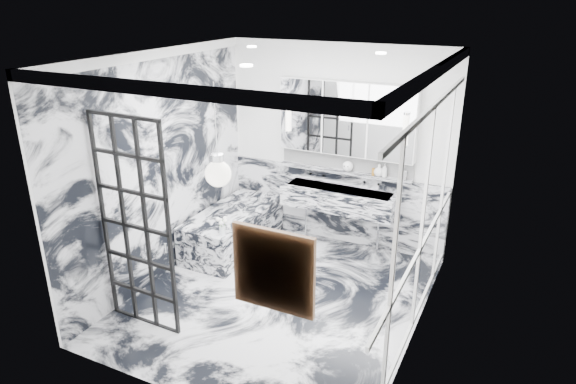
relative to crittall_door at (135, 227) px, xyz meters
The scene contains 25 objects.
floor 1.91m from the crittall_door, 43.95° to the left, with size 3.60×3.60×0.00m, color silver.
ceiling 2.25m from the crittall_door, 43.95° to the left, with size 3.60×3.60×0.00m, color white.
wall_back 3.07m from the crittall_door, 68.96° to the left, with size 3.60×3.60×0.00m, color white.
wall_front 1.35m from the crittall_door, 33.90° to the right, with size 3.60×3.60×0.00m, color white.
wall_left 1.20m from the crittall_door, 115.23° to the left, with size 3.60×3.60×0.00m, color white.
wall_right 2.91m from the crittall_door, 21.45° to the left, with size 3.60×3.60×0.00m, color white.
marble_clad_back 3.11m from the crittall_door, 68.80° to the left, with size 3.18×0.05×1.05m, color silver.
marble_clad_left 1.18m from the crittall_door, 114.57° to the left, with size 0.02×3.56×2.68m, color silver.
panel_molding 2.89m from the crittall_door, 21.59° to the left, with size 0.03×3.40×2.30m, color white.
soap_bottle_a 3.32m from the crittall_door, 56.66° to the left, with size 0.07×0.07×0.18m, color #8C5919.
soap_bottle_b 3.45m from the crittall_door, 53.33° to the left, with size 0.08×0.08×0.18m, color #4C4C51.
soap_bottle_c 3.27m from the crittall_door, 57.79° to the left, with size 0.13×0.13×0.17m, color silver.
face_pot 3.06m from the crittall_door, 64.76° to the left, with size 0.15×0.15×0.15m, color white.
amber_bottle 3.23m from the crittall_door, 58.95° to the left, with size 0.04×0.04×0.10m, color #8C5919.
flower_vase 1.39m from the crittall_door, 80.42° to the left, with size 0.08×0.08×0.12m, color silver.
crittall_door is the anchor object (origin of this frame).
artwork 2.11m from the crittall_door, 19.63° to the right, with size 0.55×0.05×0.55m, color #B47112.
pendant_light 1.50m from the crittall_door, 11.57° to the right, with size 0.22×0.22×0.22m, color white.
trough_sink 2.93m from the crittall_door, 64.46° to the left, with size 1.60×0.45×0.30m, color silver.
ledge 3.05m from the crittall_door, 65.79° to the left, with size 1.90×0.14×0.04m, color silver.
subway_tile 3.11m from the crittall_door, 66.26° to the left, with size 1.90×0.03×0.23m, color white.
mirror_cabinet 3.13m from the crittall_door, 65.83° to the left, with size 1.90×0.16×1.00m, color white.
sconce_left 2.80m from the crittall_door, 80.92° to the left, with size 0.07×0.07×0.40m, color white.
sconce_right 3.45m from the crittall_door, 52.43° to the left, with size 0.07×0.07×0.40m, color white.
bathtub 2.14m from the crittall_door, 92.19° to the left, with size 0.75×1.65×0.55m, color silver.
Camera 1 is at (2.39, -4.65, 3.39)m, focal length 32.00 mm.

